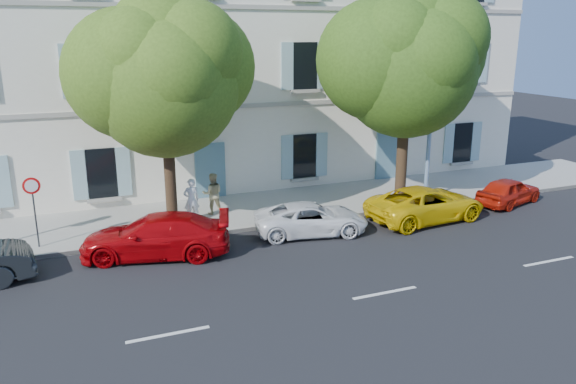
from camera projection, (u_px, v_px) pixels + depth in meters
name	position (u px, v px, depth m)	size (l,w,h in m)	color
ground	(323.00, 245.00, 19.15)	(90.00, 90.00, 0.00)	black
sidewalk	(277.00, 207.00, 23.10)	(36.00, 4.50, 0.15)	#A09E96
kerb	(297.00, 222.00, 21.16)	(36.00, 0.16, 0.16)	#9E998E
building	(233.00, 54.00, 26.62)	(28.00, 7.00, 12.00)	white
car_red_coupe	(156.00, 236.00, 18.00)	(1.92, 4.73, 1.37)	#A10408
car_white_coupe	(311.00, 219.00, 20.07)	(1.87, 4.06, 1.13)	white
car_yellow_supercar	(426.00, 204.00, 21.50)	(2.19, 4.75, 1.32)	#E1B809
car_red_hatchback	(509.00, 191.00, 23.56)	(1.36, 3.38, 1.15)	#B41A0B
tree_left	(165.00, 82.00, 19.15)	(5.21, 5.21, 8.07)	#3A2819
tree_right	(407.00, 68.00, 22.15)	(5.55, 5.55, 8.56)	#3A2819
road_sign	(33.00, 197.00, 18.08)	(0.55, 0.08, 2.37)	#383A3D
street_lamp	(436.00, 82.00, 22.34)	(0.48, 1.87, 8.70)	#7293BF
pedestrian_a	(191.00, 200.00, 20.90)	(0.60, 0.39, 1.65)	silver
pedestrian_b	(213.00, 194.00, 21.75)	(0.79, 0.62, 1.63)	tan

